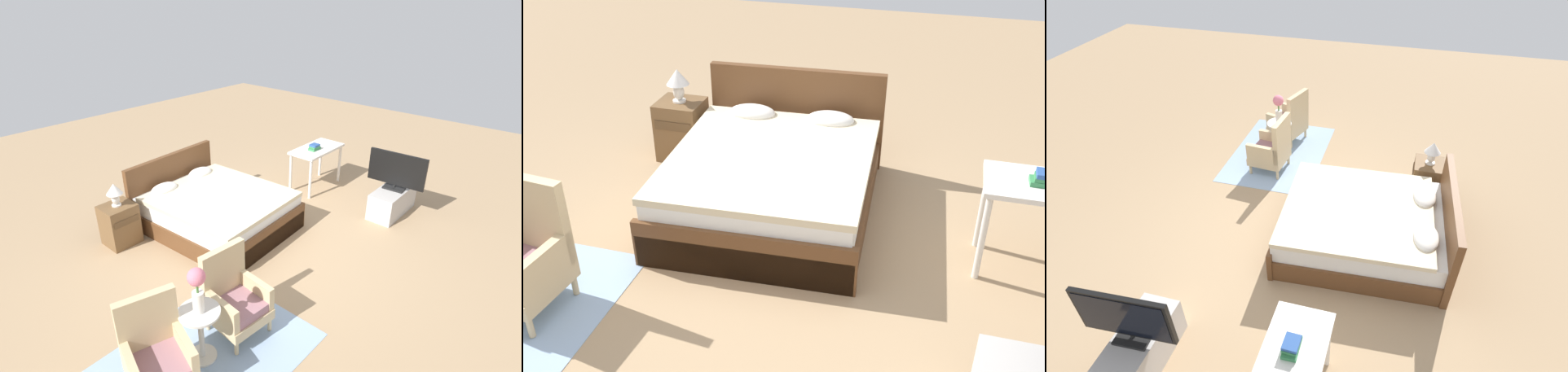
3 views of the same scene
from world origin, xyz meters
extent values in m
plane|color=#A38460|center=(0.00, 0.00, 0.00)|extent=(16.00, 16.00, 0.00)
cube|color=brown|center=(-0.12, 0.85, 0.14)|extent=(1.77, 2.12, 0.28)
cube|color=white|center=(-0.12, 0.85, 0.40)|extent=(1.69, 2.03, 0.24)
cube|color=beige|center=(-0.12, 0.77, 0.55)|extent=(1.74, 1.87, 0.06)
cube|color=brown|center=(-0.18, 1.82, 0.48)|extent=(1.69, 0.17, 0.96)
cube|color=brown|center=(-0.07, -0.13, 0.20)|extent=(1.69, 0.15, 0.40)
ellipsoid|color=white|center=(-0.54, 1.54, 0.59)|extent=(0.45, 0.30, 0.14)
ellipsoid|color=white|center=(0.21, 1.58, 0.59)|extent=(0.45, 0.30, 0.14)
cylinder|color=#CCB284|center=(-1.20, -1.09, 0.09)|extent=(0.04, 0.04, 0.16)
cylinder|color=#CCB284|center=(-1.62, -0.59, 0.09)|extent=(0.04, 0.04, 0.16)
cylinder|color=#CCB284|center=(-1.16, -0.63, 0.09)|extent=(0.04, 0.04, 0.16)
cube|color=#CCB284|center=(-1.39, -0.61, 0.61)|extent=(0.54, 0.13, 0.64)
cube|color=#CCB284|center=(-1.18, -0.86, 0.42)|extent=(0.11, 0.52, 0.26)
cube|color=brown|center=(-1.30, 1.58, 0.30)|extent=(0.44, 0.40, 0.60)
cube|color=brown|center=(-1.30, 1.38, 0.42)|extent=(0.37, 0.01, 0.09)
cylinder|color=silver|center=(-1.30, 1.58, 0.61)|extent=(0.13, 0.13, 0.02)
ellipsoid|color=silver|center=(-1.30, 1.58, 0.70)|extent=(0.11, 0.11, 0.16)
cone|color=silver|center=(-1.30, 1.58, 0.85)|extent=(0.22, 0.22, 0.15)
cylinder|color=silver|center=(1.59, 0.36, 0.35)|extent=(0.05, 0.05, 0.71)
cylinder|color=silver|center=(1.59, 0.78, 0.35)|extent=(0.05, 0.05, 0.71)
camera|label=1|loc=(-3.70, -3.14, 3.26)|focal=28.00mm
camera|label=2|loc=(1.20, -3.49, 2.89)|focal=42.00mm
camera|label=3|loc=(3.67, 1.14, 3.76)|focal=28.00mm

